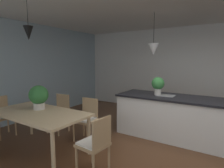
{
  "coord_description": "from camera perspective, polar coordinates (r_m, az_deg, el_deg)",
  "views": [
    {
      "loc": [
        0.72,
        -2.92,
        1.67
      ],
      "look_at": [
        -1.49,
        0.54,
        1.14
      ],
      "focal_mm": 29.83,
      "sensor_mm": 36.0,
      "label": 1
    }
  ],
  "objects": [
    {
      "name": "chair_window_end",
      "position": [
        4.8,
        -30.63,
        -8.14
      ],
      "size": [
        0.42,
        0.42,
        0.87
      ],
      "color": "tan",
      "rests_on": "ground_plane"
    },
    {
      "name": "pendant_over_island_main",
      "position": [
        4.26,
        12.57,
        10.3
      ],
      "size": [
        0.23,
        0.23,
        0.93
      ],
      "color": "black"
    },
    {
      "name": "kitchen_island",
      "position": [
        4.29,
        17.77,
        -9.41
      ],
      "size": [
        2.32,
        0.91,
        0.91
      ],
      "color": "white",
      "rests_on": "ground_plane"
    },
    {
      "name": "dining_table",
      "position": [
        3.67,
        -21.55,
        -8.97
      ],
      "size": [
        1.85,
        0.95,
        0.74
      ],
      "color": "#D1B284",
      "rests_on": "ground_plane"
    },
    {
      "name": "potted_plant_on_island",
      "position": [
        4.24,
        13.9,
        -0.13
      ],
      "size": [
        0.28,
        0.28,
        0.4
      ],
      "color": "beige",
      "rests_on": "kitchen_island"
    },
    {
      "name": "chair_kitchen_end",
      "position": [
        2.85,
        -5.16,
        -17.51
      ],
      "size": [
        0.43,
        0.43,
        0.87
      ],
      "color": "tan",
      "rests_on": "ground_plane"
    },
    {
      "name": "potted_plant_on_table",
      "position": [
        3.8,
        -21.55,
        -3.45
      ],
      "size": [
        0.36,
        0.36,
        0.46
      ],
      "color": "beige",
      "rests_on": "dining_table"
    },
    {
      "name": "window_wall_left_glazing",
      "position": [
        5.61,
        -25.99,
        3.3
      ],
      "size": [
        0.06,
        8.4,
        2.7
      ],
      "primitive_type": "cube",
      "color": "#9EB7C6",
      "rests_on": "ground_plane"
    },
    {
      "name": "chair_far_right",
      "position": [
        3.99,
        -7.78,
        -10.2
      ],
      "size": [
        0.43,
        0.43,
        0.87
      ],
      "color": "tan",
      "rests_on": "ground_plane"
    },
    {
      "name": "ground_plane",
      "position": [
        3.45,
        17.65,
        -22.36
      ],
      "size": [
        10.0,
        8.4,
        0.04
      ],
      "primitive_type": "cube",
      "color": "brown"
    },
    {
      "name": "wall_back_kitchen",
      "position": [
        6.23,
        25.95,
        3.63
      ],
      "size": [
        10.0,
        0.12,
        2.7
      ],
      "primitive_type": "cube",
      "color": "silver",
      "rests_on": "ground_plane"
    },
    {
      "name": "pendant_over_table",
      "position": [
        3.6,
        -24.23,
        14.05
      ],
      "size": [
        0.16,
        0.16,
        0.69
      ],
      "color": "black"
    },
    {
      "name": "chair_far_left",
      "position": [
        4.55,
        -15.87,
        -8.21
      ],
      "size": [
        0.43,
        0.43,
        0.87
      ],
      "color": "tan",
      "rests_on": "ground_plane"
    }
  ]
}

